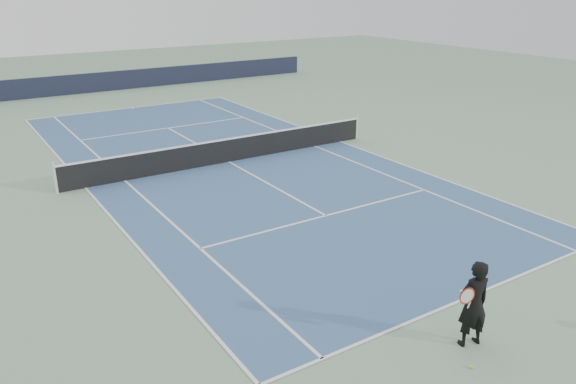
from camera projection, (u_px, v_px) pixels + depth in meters
ground at (229, 162)px, 21.93m from camera, size 80.00×80.00×0.00m
court_surface at (229, 162)px, 21.93m from camera, size 10.97×23.77×0.01m
tennis_net at (228, 150)px, 21.75m from camera, size 12.90×0.10×1.07m
windscreen_far at (101, 82)px, 35.80m from camera, size 30.00×0.25×1.20m
tennis_player at (473, 304)px, 10.63m from camera, size 0.83×0.62×1.79m
tennis_ball at (471, 367)px, 10.23m from camera, size 0.07×0.07×0.07m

